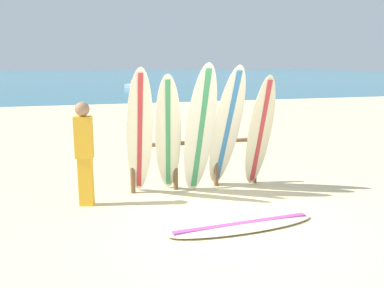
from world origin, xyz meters
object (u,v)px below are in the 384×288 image
(beachgoer_standing, at_px, (84,149))
(surfboard_rack, at_px, (196,155))
(surfboard_leaning_left, at_px, (168,135))
(surfboard_leaning_center_left, at_px, (200,130))
(surfboard_leaning_center_right, at_px, (260,132))
(surfboard_leaning_far_left, at_px, (140,134))
(small_boat_offshore, at_px, (137,85))
(surfboard_leaning_center, at_px, (227,128))
(surfboard_lying_on_sand, at_px, (242,225))

(beachgoer_standing, bearing_deg, surfboard_rack, 12.15)
(surfboard_rack, height_order, surfboard_leaning_left, surfboard_leaning_left)
(surfboard_leaning_center_left, height_order, surfboard_leaning_center_right, surfboard_leaning_center_left)
(surfboard_leaning_far_left, height_order, surfboard_leaning_center_left, surfboard_leaning_center_left)
(surfboard_leaning_left, bearing_deg, beachgoer_standing, -172.77)
(surfboard_leaning_center_right, height_order, small_boat_offshore, surfboard_leaning_center_right)
(beachgoer_standing, height_order, small_boat_offshore, beachgoer_standing)
(small_boat_offshore, bearing_deg, surfboard_leaning_left, -97.23)
(surfboard_leaning_center_left, relative_size, small_boat_offshore, 0.83)
(surfboard_rack, distance_m, surfboard_leaning_center_right, 1.28)
(surfboard_rack, bearing_deg, small_boat_offshore, 83.86)
(surfboard_leaning_far_left, height_order, beachgoer_standing, surfboard_leaning_far_left)
(surfboard_leaning_far_left, xyz_separation_m, surfboard_leaning_left, (0.52, 0.05, -0.06))
(surfboard_rack, height_order, surfboard_leaning_center_right, surfboard_leaning_center_right)
(surfboard_leaning_left, xyz_separation_m, surfboard_leaning_center, (1.12, 0.01, 0.07))
(surfboard_leaning_center, xyz_separation_m, surfboard_lying_on_sand, (-0.41, -1.80, -1.15))
(small_boat_offshore, bearing_deg, surfboard_leaning_far_left, -98.19)
(surfboard_leaning_far_left, height_order, surfboard_leaning_center, surfboard_leaning_center)
(surfboard_leaning_center_left, distance_m, small_boat_offshore, 30.22)
(surfboard_leaning_center, relative_size, surfboard_lying_on_sand, 1.00)
(surfboard_rack, distance_m, surfboard_leaning_left, 0.81)
(surfboard_lying_on_sand, relative_size, small_boat_offshore, 0.82)
(surfboard_leaning_center_left, distance_m, surfboard_lying_on_sand, 2.00)
(surfboard_leaning_center_right, bearing_deg, surfboard_leaning_far_left, 179.52)
(surfboard_leaning_center_right, distance_m, surfboard_lying_on_sand, 2.28)
(surfboard_leaning_far_left, distance_m, surfboard_leaning_left, 0.52)
(surfboard_leaning_center_right, xyz_separation_m, surfboard_lying_on_sand, (-1.05, -1.73, -1.05))
(surfboard_leaning_left, xyz_separation_m, surfboard_lying_on_sand, (0.71, -1.79, -1.08))
(surfboard_leaning_center, bearing_deg, beachgoer_standing, -175.73)
(surfboard_leaning_center_left, height_order, surfboard_lying_on_sand, surfboard_leaning_center_left)
(surfboard_leaning_center, relative_size, beachgoer_standing, 1.34)
(surfboard_lying_on_sand, bearing_deg, surfboard_leaning_center_right, 58.73)
(surfboard_leaning_far_left, height_order, surfboard_leaning_left, surfboard_leaning_far_left)
(surfboard_rack, xyz_separation_m, surfboard_leaning_left, (-0.60, -0.26, 0.47))
(surfboard_leaning_center, distance_m, beachgoer_standing, 2.60)
(surfboard_leaning_center, distance_m, surfboard_lying_on_sand, 2.17)
(surfboard_rack, relative_size, surfboard_leaning_center_left, 1.06)
(surfboard_leaning_center, bearing_deg, small_boat_offshore, 84.89)
(surfboard_leaning_center_right, distance_m, small_boat_offshore, 30.01)
(surfboard_leaning_far_left, height_order, small_boat_offshore, surfboard_leaning_far_left)
(surfboard_leaning_center, xyz_separation_m, beachgoer_standing, (-2.58, -0.19, -0.21))
(surfboard_leaning_left, bearing_deg, surfboard_leaning_center_right, -2.08)
(surfboard_leaning_far_left, bearing_deg, surfboard_lying_on_sand, -54.90)
(surfboard_leaning_far_left, distance_m, surfboard_lying_on_sand, 2.42)
(surfboard_leaning_center_left, xyz_separation_m, beachgoer_standing, (-2.01, -0.02, -0.23))
(surfboard_rack, relative_size, surfboard_leaning_far_left, 1.09)
(surfboard_rack, xyz_separation_m, surfboard_lying_on_sand, (0.11, -2.05, -0.61))
(surfboard_rack, height_order, small_boat_offshore, surfboard_rack)
(surfboard_leaning_center, bearing_deg, surfboard_leaning_left, -179.65)
(small_boat_offshore, bearing_deg, surfboard_leaning_center_left, -96.15)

